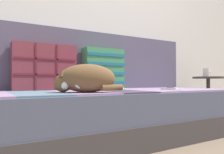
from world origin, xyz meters
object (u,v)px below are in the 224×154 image
at_px(coffee_mug, 206,73).
at_px(game_remote_far, 116,89).
at_px(game_remote_near, 170,89).
at_px(end_table, 208,90).
at_px(throw_pillow_quilted, 45,67).
at_px(throw_pillow_striped, 103,69).
at_px(sleeping_cat, 85,79).
at_px(couch, 110,114).

bearing_deg(coffee_mug, game_remote_far, -175.83).
distance_m(game_remote_near, game_remote_far, 0.43).
height_order(game_remote_near, end_table, end_table).
distance_m(throw_pillow_quilted, throw_pillow_striped, 0.51).
bearing_deg(sleeping_cat, couch, 38.34).
bearing_deg(throw_pillow_striped, coffee_mug, -4.54).
xyz_separation_m(sleeping_cat, end_table, (1.65, 0.35, -0.12)).
bearing_deg(throw_pillow_quilted, end_table, -4.73).
relative_size(throw_pillow_striped, coffee_mug, 3.84).
bearing_deg(game_remote_far, throw_pillow_quilted, 159.83).
height_order(couch, coffee_mug, coffee_mug).
relative_size(couch, game_remote_far, 11.56).
distance_m(game_remote_near, end_table, 0.95).
xyz_separation_m(throw_pillow_quilted, game_remote_far, (0.53, -0.20, -0.17)).
height_order(couch, game_remote_far, game_remote_far).
bearing_deg(coffee_mug, throw_pillow_quilted, 176.73).
bearing_deg(coffee_mug, couch, -174.30).
distance_m(couch, end_table, 1.34).
relative_size(couch, sleeping_cat, 5.43).
distance_m(couch, throw_pillow_quilted, 0.62).
relative_size(game_remote_far, end_table, 0.38).
distance_m(throw_pillow_striped, end_table, 1.29).
height_order(throw_pillow_striped, sleeping_cat, throw_pillow_striped).
relative_size(game_remote_near, end_table, 0.40).
bearing_deg(coffee_mug, throw_pillow_striped, 175.46).
bearing_deg(coffee_mug, sleeping_cat, -166.92).
bearing_deg(game_remote_far, couch, -153.49).
bearing_deg(couch, sleeping_cat, -141.66).
bearing_deg(sleeping_cat, game_remote_near, 2.97).
xyz_separation_m(sleeping_cat, game_remote_far, (0.41, 0.30, -0.07)).
relative_size(throw_pillow_striped, game_remote_far, 1.97).
relative_size(couch, game_remote_near, 11.03).
bearing_deg(end_table, couch, -176.05).
relative_size(couch, end_table, 4.40).
distance_m(couch, coffee_mug, 1.41).
height_order(throw_pillow_striped, game_remote_far, throw_pillow_striped).
bearing_deg(game_remote_far, throw_pillow_striped, 95.35).
xyz_separation_m(sleeping_cat, coffee_mug, (1.68, 0.39, 0.09)).
xyz_separation_m(throw_pillow_striped, game_remote_near, (0.36, -0.45, -0.17)).
distance_m(sleeping_cat, coffee_mug, 1.72).
bearing_deg(couch, game_remote_far, 26.51).
height_order(throw_pillow_quilted, sleeping_cat, throw_pillow_quilted).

